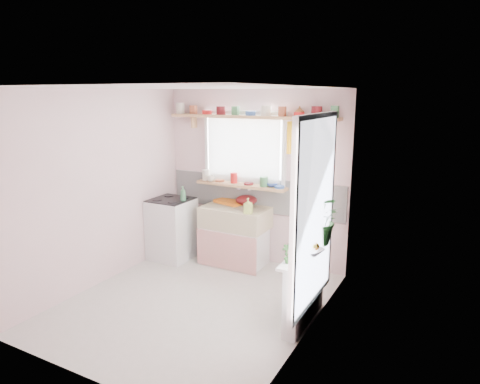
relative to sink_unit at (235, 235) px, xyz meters
The scene contains 19 objects.
room 1.31m from the sink_unit, 28.17° to the right, with size 3.20×3.20×3.20m.
sink_unit is the anchor object (origin of this frame).
cooker 0.98m from the sink_unit, 165.62° to the right, with size 0.58×0.58×0.93m.
radiator_ledge 1.82m from the sink_unit, 37.05° to the right, with size 0.22×0.95×0.78m.
windowsill 0.73m from the sink_unit, 90.00° to the left, with size 1.40×0.22×0.04m, color tan.
pine_shelf 1.70m from the sink_unit, 49.64° to the left, with size 2.52×0.24×0.04m, color tan.
shelf_crockery 1.78m from the sink_unit, 49.64° to the left, with size 2.47×0.11×0.12m.
sill_crockery 0.81m from the sink_unit, 104.89° to the left, with size 1.35×0.11×0.12m.
dish_tray 0.52m from the sink_unit, 129.98° to the left, with size 0.44×0.33×0.04m, color orange.
colander 0.54m from the sink_unit, 69.48° to the left, with size 0.32×0.32×0.14m, color #580F11.
jade_plant 1.75m from the sink_unit, 25.11° to the right, with size 0.53×0.46×0.59m, color #2D6B2B.
fruit_bowl 1.87m from the sink_unit, 35.98° to the right, with size 0.28×0.28×0.07m, color white.
herb_pot 2.00m from the sink_unit, 45.80° to the right, with size 0.11×0.07×0.21m, color #2E6428.
soap_bottle_sink 0.64m from the sink_unit, 32.17° to the right, with size 0.10×0.10×0.22m, color #C0D55E.
sill_cup 0.92m from the sink_unit, 165.29° to the left, with size 0.11×0.11×0.09m, color silver.
sill_bowl 0.92m from the sink_unit, 28.14° to the left, with size 0.18×0.18×0.06m, color #324FA4.
shelf_vase 1.98m from the sink_unit, 15.69° to the left, with size 0.13×0.13×0.14m, color #AC6835.
cooker_bottle 0.97m from the sink_unit, 162.12° to the right, with size 0.08×0.08×0.21m, color #408053.
fruit 1.88m from the sink_unit, 35.72° to the right, with size 0.20×0.14×0.10m.
Camera 1 is at (2.69, -3.87, 2.44)m, focal length 32.00 mm.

